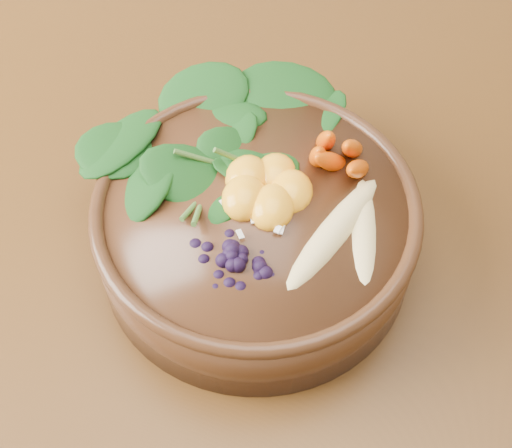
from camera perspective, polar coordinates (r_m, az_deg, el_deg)
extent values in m
plane|color=#381E0F|center=(1.39, 3.77, -16.50)|extent=(4.00, 4.00, 0.00)
cube|color=#523111|center=(0.75, 6.76, 2.53)|extent=(1.60, 0.90, 0.04)
cylinder|color=#472713|center=(0.64, 0.00, -0.52)|extent=(0.34, 0.34, 0.08)
ellipsoid|color=#E0CC84|center=(0.59, 8.75, 0.20)|extent=(0.04, 0.15, 0.02)
ellipsoid|color=#E0CC84|center=(0.58, 6.36, 0.25)|extent=(0.09, 0.15, 0.02)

